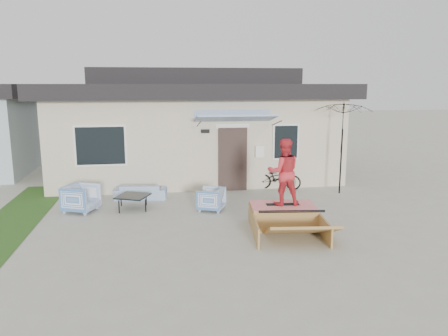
{
  "coord_description": "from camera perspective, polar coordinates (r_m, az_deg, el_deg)",
  "views": [
    {
      "loc": [
        -1.41,
        -9.28,
        3.5
      ],
      "look_at": [
        0.3,
        1.8,
        1.3
      ],
      "focal_mm": 34.46,
      "sensor_mm": 36.0,
      "label": 1
    }
  ],
  "objects": [
    {
      "name": "house",
      "position": [
        17.4,
        -4.12,
        5.93
      ],
      "size": [
        10.8,
        8.49,
        4.1
      ],
      "color": "beige",
      "rests_on": "ground"
    },
    {
      "name": "grass_strip",
      "position": [
        12.4,
        -26.33,
        -6.46
      ],
      "size": [
        1.4,
        8.0,
        0.01
      ],
      "primitive_type": "cube",
      "color": "#264D1A",
      "rests_on": "ground"
    },
    {
      "name": "patio_umbrella",
      "position": [
        14.21,
        15.39,
        3.62
      ],
      "size": [
        2.3,
        2.22,
        2.2
      ],
      "color": "black",
      "rests_on": "ground"
    },
    {
      "name": "ground",
      "position": [
        10.02,
        -0.12,
        -9.34
      ],
      "size": [
        90.0,
        90.0,
        0.0
      ],
      "primitive_type": "plane",
      "color": "#A6A494",
      "rests_on": "ground"
    },
    {
      "name": "armchair_left",
      "position": [
        12.59,
        -18.42,
        -3.65
      ],
      "size": [
        1.02,
        1.05,
        0.84
      ],
      "primitive_type": "imported",
      "rotation": [
        0.0,
        0.0,
        1.17
      ],
      "color": "#3968B0",
      "rests_on": "ground"
    },
    {
      "name": "skater",
      "position": [
        10.66,
        7.92,
        -0.34
      ],
      "size": [
        0.85,
        0.68,
        1.65
      ],
      "primitive_type": "imported",
      "rotation": [
        0.0,
        0.0,
        3.07
      ],
      "color": "red",
      "rests_on": "skateboard"
    },
    {
      "name": "bicycle",
      "position": [
        14.53,
        7.24,
        -0.98
      ],
      "size": [
        1.59,
        1.01,
        0.96
      ],
      "primitive_type": "imported",
      "rotation": [
        0.0,
        0.0,
        1.22
      ],
      "color": "black",
      "rests_on": "ground"
    },
    {
      "name": "coffee_table",
      "position": [
        12.5,
        -11.97,
        -4.46
      ],
      "size": [
        1.06,
        1.06,
        0.4
      ],
      "primitive_type": "cube",
      "rotation": [
        0.0,
        0.0,
        -0.4
      ],
      "color": "black",
      "rests_on": "ground"
    },
    {
      "name": "skateboard",
      "position": [
        10.86,
        7.8,
        -4.74
      ],
      "size": [
        0.84,
        0.28,
        0.05
      ],
      "primitive_type": "cube",
      "rotation": [
        0.0,
        0.0,
        -0.08
      ],
      "color": "black",
      "rests_on": "skate_ramp"
    },
    {
      "name": "armchair_right",
      "position": [
        12.09,
        -1.72,
        -3.99
      ],
      "size": [
        0.86,
        0.89,
        0.71
      ],
      "primitive_type": "imported",
      "rotation": [
        0.0,
        0.0,
        -1.98
      ],
      "color": "#3968B0",
      "rests_on": "ground"
    },
    {
      "name": "skate_ramp",
      "position": [
        10.9,
        7.81,
        -6.29
      ],
      "size": [
        1.81,
        2.28,
        0.53
      ],
      "primitive_type": null,
      "rotation": [
        0.0,
        0.0,
        -0.11
      ],
      "color": "#9E743C",
      "rests_on": "ground"
    },
    {
      "name": "loveseat",
      "position": [
        13.55,
        -10.98,
        -2.73
      ],
      "size": [
        1.62,
        0.64,
        0.62
      ],
      "primitive_type": "imported",
      "rotation": [
        0.0,
        0.0,
        3.03
      ],
      "color": "#3968B0",
      "rests_on": "ground"
    }
  ]
}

